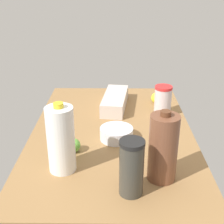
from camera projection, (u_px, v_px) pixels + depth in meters
The scene contains 9 objects.
countertop at pixel (112, 134), 149.30cm from camera, with size 120.00×76.00×3.00cm, color olive.
chocolate_milk_jug at pixel (163, 148), 109.78cm from camera, with size 10.35×10.35×27.00cm.
tumbler_cup at pixel (163, 101), 162.85cm from camera, with size 9.08×9.08×15.87cm.
egg_carton at pixel (115, 101), 173.70cm from camera, with size 33.06×11.84×7.40cm, color beige.
mixing_bowl at pixel (116, 133), 140.76cm from camera, with size 14.98×14.98×5.44cm, color silver.
milk_jug at pixel (61, 139), 114.81cm from camera, with size 10.31×10.31×27.56cm.
shaker_bottle at pixel (131, 168), 103.18cm from camera, with size 8.47×8.47×20.29cm.
lemon_by_jug at pixel (157, 98), 178.90cm from camera, with size 6.50×6.50×6.50cm, color yellow.
lime_near_front at pixel (73, 145), 130.55cm from camera, with size 6.02×6.02×6.02cm, color #68B741.
Camera 1 is at (131.84, 1.44, 72.33)cm, focal length 50.00 mm.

